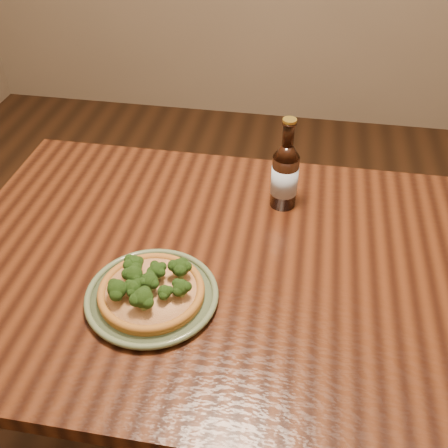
% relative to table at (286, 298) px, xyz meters
% --- Properties ---
extents(table, '(1.60, 0.90, 0.75)m').
position_rel_table_xyz_m(table, '(0.00, 0.00, 0.00)').
color(table, '#45200E').
rests_on(table, ground).
extents(plate, '(0.28, 0.28, 0.02)m').
position_rel_table_xyz_m(plate, '(-0.28, -0.14, 0.10)').
color(plate, '#5B6C4A').
rests_on(plate, table).
extents(pizza, '(0.23, 0.23, 0.07)m').
position_rel_table_xyz_m(pizza, '(-0.28, -0.14, 0.12)').
color(pizza, '#A86B26').
rests_on(pizza, plate).
extents(beer_bottle, '(0.07, 0.07, 0.25)m').
position_rel_table_xyz_m(beer_bottle, '(-0.04, 0.24, 0.19)').
color(beer_bottle, black).
rests_on(beer_bottle, table).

